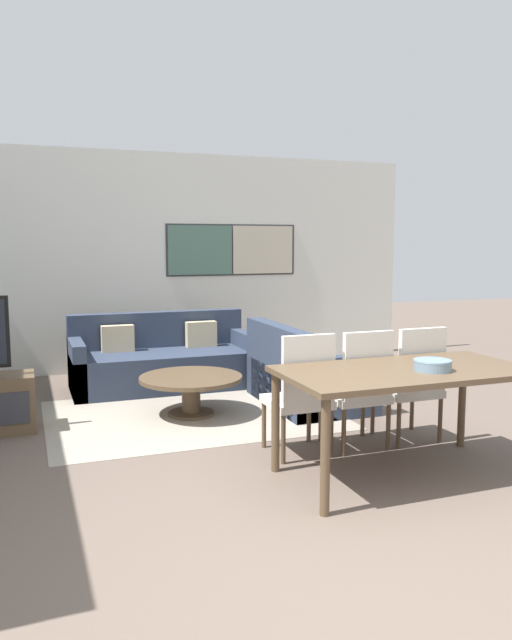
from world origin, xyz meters
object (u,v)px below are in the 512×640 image
Objects in this scene: sofa_main at (163,363)px; sofa_side at (303,378)px; dining_chair_left at (302,390)px; dining_chair_right at (413,380)px; fruit_bowl at (432,364)px; coffee_table at (191,386)px; dining_chair_centre at (360,385)px; dining_table at (405,379)px.

sofa_side is (1.17, -1.30, 0.00)m from sofa_main.
sofa_main is 2.12× the size of dining_chair_left.
sofa_side is 1.47m from dining_chair_right.
coffee_table is at bearing 117.99° from fruit_bowl.
sofa_main is 1.52× the size of sofa_side.
dining_table is at bearing -90.00° from dining_chair_centre.
dining_chair_left is 1.00× the size of dining_chair_centre.
sofa_main is 1.29m from coffee_table.
dining_table is 6.72× the size of fruit_bowl.
dining_table is at bearing -63.67° from coffee_table.
dining_chair_centre is at bearing -54.69° from coffee_table.
dining_chair_left is at bearing 179.28° from dining_chair_centre.
dining_chair_left is at bearing -70.36° from coffee_table.
dining_table is (1.02, -2.05, 0.41)m from coffee_table.
coffee_table is at bearing 136.97° from dining_chair_right.
fruit_bowl reaches higher than sofa_side.
dining_chair_left is 1.01m from dining_chair_right.
coffee_table is 2.33m from dining_table.
coffee_table is 2.51m from fruit_bowl.
dining_chair_centre reaches higher than sofa_main.
dining_chair_centre is 0.81m from fruit_bowl.
fruit_bowl is (1.15, -3.46, 0.54)m from sofa_main.
dining_chair_right reaches higher than sofa_side.
dining_table is 0.82m from dining_chair_left.
coffee_table is at bearing 125.31° from dining_chair_centre.
dining_chair_left is (-0.51, 0.62, -0.18)m from dining_table.
sofa_main is 2.12× the size of dining_chair_right.
dining_table is at bearing 175.65° from sofa_side.
dining_table is (-0.16, -2.04, 0.42)m from sofa_side.
dining_chair_centre is at bearing 90.00° from dining_table.
sofa_side is 1.37× the size of coffee_table.
coffee_table is (0.00, -1.29, 0.01)m from sofa_main.
dining_chair_left reaches higher than coffee_table.
dining_table is 0.22m from fruit_bowl.
sofa_side is at bearing 83.77° from dining_chair_centre.
dining_chair_left is at bearing 154.93° from sofa_side.
fruit_bowl is at bearing 179.54° from sofa_side.
sofa_main is 3.12m from dining_chair_right.
sofa_main is at bearing 106.89° from dining_table.
dining_table is 1.81× the size of dining_chair_right.
fruit_bowl reaches higher than sofa_main.
sofa_side is at bearing 104.01° from dining_chair_right.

